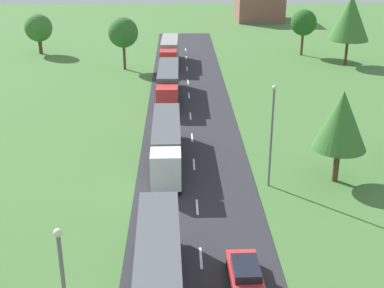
% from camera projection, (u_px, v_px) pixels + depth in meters
% --- Properties ---
extents(road, '(10.00, 140.00, 0.06)m').
position_uv_depth(road, '(197.00, 199.00, 41.62)').
color(road, '#2B2B30').
rests_on(road, ground).
extents(lane_marking_centre, '(0.16, 120.11, 0.01)m').
position_uv_depth(lane_marking_centre, '(199.00, 226.00, 37.75)').
color(lane_marking_centre, white).
rests_on(lane_marking_centre, road).
extents(truck_lead, '(2.79, 13.39, 3.67)m').
position_uv_depth(truck_lead, '(158.00, 271.00, 29.32)').
color(truck_lead, orange).
rests_on(truck_lead, road).
extents(truck_second, '(2.60, 13.65, 3.44)m').
position_uv_depth(truck_second, '(166.00, 141.00, 47.37)').
color(truck_second, white).
rests_on(truck_second, road).
extents(truck_third, '(2.59, 13.55, 3.71)m').
position_uv_depth(truck_third, '(168.00, 82.00, 65.19)').
color(truck_third, red).
rests_on(truck_third, road).
extents(truck_fourth, '(2.72, 12.12, 3.75)m').
position_uv_depth(truck_fourth, '(170.00, 51.00, 81.51)').
color(truck_fourth, red).
rests_on(truck_fourth, road).
extents(car_second, '(1.95, 4.34, 1.52)m').
position_uv_depth(car_second, '(245.00, 273.00, 31.35)').
color(car_second, red).
rests_on(car_second, road).
extents(lamppost_second, '(0.36, 0.36, 8.63)m').
position_uv_depth(lamppost_second, '(272.00, 132.00, 42.04)').
color(lamppost_second, slate).
rests_on(lamppost_second, ground).
extents(tree_oak, '(4.43, 4.43, 7.75)m').
position_uv_depth(tree_oak, '(123.00, 33.00, 77.58)').
color(tree_oak, '#513823').
rests_on(tree_oak, ground).
extents(tree_birch, '(4.59, 4.59, 6.64)m').
position_uv_depth(tree_birch, '(38.00, 28.00, 87.98)').
color(tree_birch, '#513823').
rests_on(tree_birch, ground).
extents(tree_maple, '(4.46, 4.46, 7.90)m').
position_uv_depth(tree_maple, '(341.00, 120.00, 42.66)').
color(tree_maple, '#513823').
rests_on(tree_maple, ground).
extents(tree_ash, '(4.22, 4.22, 7.52)m').
position_uv_depth(tree_ash, '(304.00, 23.00, 86.50)').
color(tree_ash, '#513823').
rests_on(tree_ash, ground).
extents(tree_lime, '(6.19, 6.19, 10.68)m').
position_uv_depth(tree_lime, '(350.00, 18.00, 79.63)').
color(tree_lime, '#513823').
rests_on(tree_lime, ground).
extents(distant_building, '(10.24, 11.48, 7.76)m').
position_uv_depth(distant_building, '(259.00, 3.00, 120.76)').
color(distant_building, brown).
rests_on(distant_building, ground).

